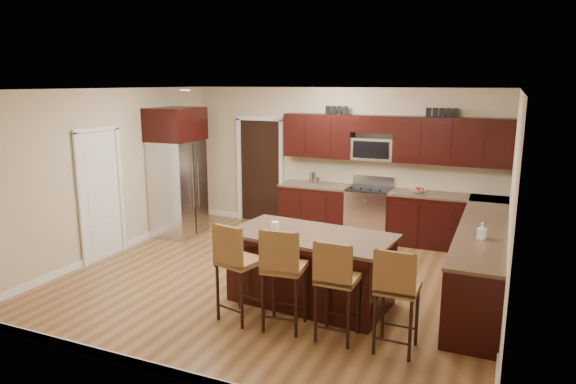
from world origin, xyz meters
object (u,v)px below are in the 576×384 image
at_px(stool_mid, 283,267).
at_px(stool_extra, 396,288).
at_px(stool_left, 236,261).
at_px(stool_right, 336,279).
at_px(refrigerator, 177,171).
at_px(island, 311,270).
at_px(range, 369,213).

bearing_deg(stool_mid, stool_extra, -6.30).
relative_size(stool_left, stool_mid, 0.99).
xyz_separation_m(stool_left, stool_mid, (0.60, -0.00, 0.01)).
bearing_deg(stool_left, stool_right, 13.76).
bearing_deg(refrigerator, island, -29.20).
bearing_deg(island, stool_mid, -85.18).
xyz_separation_m(island, stool_extra, (1.26, -0.85, 0.29)).
height_order(range, stool_left, stool_left).
xyz_separation_m(range, stool_mid, (0.02, -3.89, 0.29)).
distance_m(range, refrigerator, 3.58).
bearing_deg(stool_extra, range, 108.90).
height_order(stool_right, stool_extra, same).
relative_size(range, stool_right, 0.96).
bearing_deg(stool_right, island, 126.28).
xyz_separation_m(stool_mid, refrigerator, (-3.32, 2.71, 0.45)).
bearing_deg(stool_extra, stool_left, -179.51).
distance_m(range, island, 3.04).
distance_m(stool_right, refrigerator, 4.81).
height_order(stool_left, stool_right, stool_left).
height_order(island, stool_left, stool_left).
bearing_deg(stool_right, stool_left, -179.50).
xyz_separation_m(stool_right, stool_extra, (0.65, 0.00, 0.00)).
bearing_deg(stool_mid, stool_left, 173.31).
xyz_separation_m(stool_right, refrigerator, (-3.94, 2.71, 0.49)).
bearing_deg(island, range, 96.43).
height_order(stool_left, stool_extra, stool_left).
bearing_deg(stool_extra, refrigerator, 149.92).
relative_size(refrigerator, stool_extra, 2.04).
distance_m(island, stool_extra, 1.55).
relative_size(stool_left, stool_extra, 1.04).
height_order(stool_mid, refrigerator, refrigerator).
bearing_deg(stool_left, refrigerator, 148.79).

